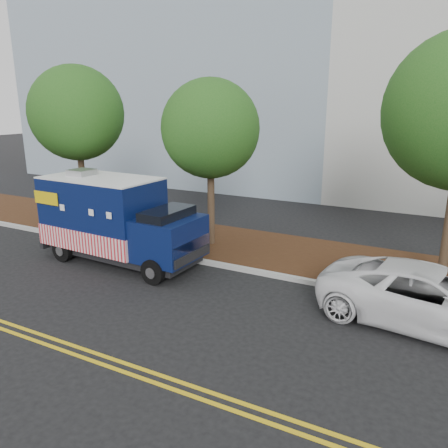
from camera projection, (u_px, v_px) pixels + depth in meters
The scene contains 10 objects.
ground at pixel (158, 273), 14.03m from camera, with size 120.00×120.00×0.00m, color black.
curb at pixel (181, 258), 15.21m from camera, with size 120.00×0.18×0.15m, color #9E9E99.
mulch_strip at pixel (211, 241), 17.00m from camera, with size 120.00×4.00×0.15m, color black.
centerline_near at pixel (45, 336), 10.23m from camera, with size 120.00×0.10×0.01m, color gold.
centerline_far at pixel (36, 341), 10.02m from camera, with size 120.00×0.10×0.01m, color gold.
tree_a at pixel (77, 114), 17.51m from camera, with size 3.77×3.77×6.76m.
tree_b at pixel (210, 129), 15.42m from camera, with size 3.52×3.52×6.15m.
sign_post at pixel (156, 220), 15.67m from camera, with size 0.06×0.06×2.40m, color #473828.
food_truck at pixel (114, 222), 14.77m from camera, with size 5.92×2.45×3.07m.
white_car at pixel (431, 298), 10.53m from camera, with size 2.44×5.30×1.47m, color white.
Camera 1 is at (7.96, -10.61, 5.29)m, focal length 35.00 mm.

